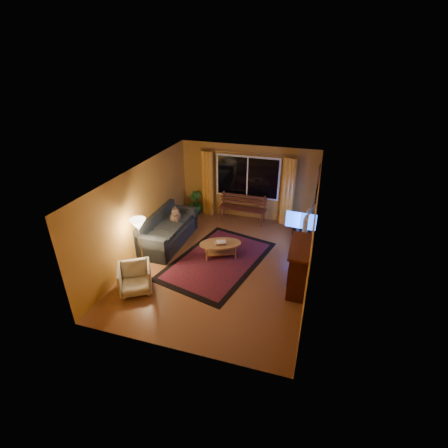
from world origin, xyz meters
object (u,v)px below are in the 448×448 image
(coffee_table, at_px, (220,250))
(bench, at_px, (242,215))
(tv_console, at_px, (302,238))
(sofa, at_px, (167,229))
(floor_lamp, at_px, (141,245))
(armchair, at_px, (135,277))

(coffee_table, bearing_deg, bench, 88.45)
(bench, relative_size, tv_console, 1.36)
(bench, relative_size, sofa, 0.70)
(bench, distance_m, coffee_table, 2.25)
(sofa, bearing_deg, tv_console, 15.70)
(sofa, xyz_separation_m, floor_lamp, (-0.04, -1.40, 0.26))
(coffee_table, bearing_deg, sofa, 171.50)
(bench, xyz_separation_m, tv_console, (2.06, -1.00, 0.01))
(floor_lamp, relative_size, tv_console, 1.25)
(floor_lamp, distance_m, coffee_table, 2.16)
(sofa, xyz_separation_m, armchair, (0.23, -2.25, -0.08))
(sofa, relative_size, coffee_table, 1.96)
(sofa, xyz_separation_m, tv_console, (3.83, 1.00, -0.22))
(bench, height_order, armchair, armchair)
(sofa, bearing_deg, floor_lamp, -90.69)
(bench, height_order, floor_lamp, floor_lamp)
(sofa, height_order, coffee_table, sofa)
(floor_lamp, bearing_deg, tv_console, 31.75)
(bench, relative_size, coffee_table, 1.36)
(bench, xyz_separation_m, armchair, (-1.54, -4.24, 0.14))
(tv_console, bearing_deg, bench, 139.71)
(armchair, xyz_separation_m, tv_console, (3.60, 3.24, -0.13))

